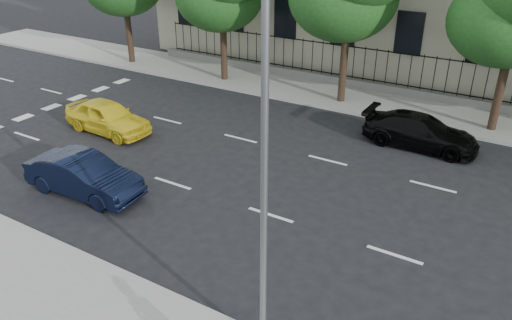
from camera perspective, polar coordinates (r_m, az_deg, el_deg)
The scene contains 9 objects.
ground at distance 14.23m, azimuth -3.35°, elevation -11.02°, with size 120.00×120.00×0.00m, color black.
far_sidewalk at distance 25.60m, azimuth 14.48°, elevation 6.19°, with size 60.00×4.00×0.15m, color gray.
lane_markings at distance 17.68m, azimuth 5.26°, elevation -2.85°, with size 49.60×4.62×0.01m, color silver, non-canonical shape.
crosswalk at distance 26.17m, azimuth -23.69°, elevation 5.03°, with size 0.50×12.10×0.01m, color silver, non-canonical shape.
iron_fence at distance 26.97m, azimuth 15.73°, elevation 8.37°, with size 30.00×0.50×2.20m.
street_light at distance 9.15m, azimuth 2.65°, elevation 3.87°, with size 0.25×3.32×8.05m.
yellow_taxi at distance 22.50m, azimuth -16.62°, elevation 4.77°, with size 1.66×4.12×1.41m, color yellow.
navy_sedan at distance 17.75m, azimuth -19.10°, elevation -1.68°, with size 1.46×4.20×1.38m, color black.
black_sedan at distance 21.26m, azimuth 18.27°, elevation 3.12°, with size 1.86×4.58×1.33m, color black.
Camera 1 is at (6.46, -9.22, 8.70)m, focal length 35.00 mm.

